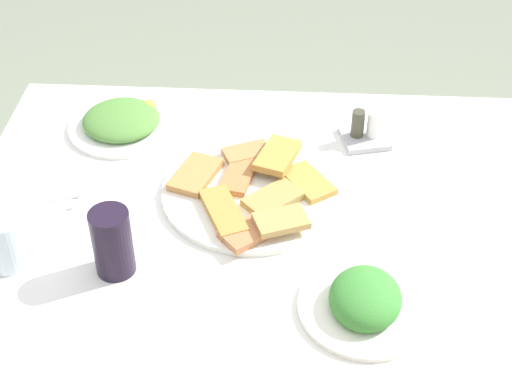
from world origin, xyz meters
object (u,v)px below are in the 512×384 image
Objects in this scene: soda_can at (112,242)px; condiment_caddy at (365,132)px; paper_napkin at (30,211)px; spoon at (27,216)px; salad_plate_rice at (365,301)px; fork at (33,203)px; pide_platter at (252,190)px; drinking_glass at (4,241)px; dining_table at (258,249)px; salad_plate_greens at (122,122)px.

soda_can reaches higher than condiment_caddy.
spoon reaches higher than paper_napkin.
spoon is (0.59, -0.19, -0.01)m from salad_plate_rice.
pide_platter is at bearing 165.68° from fork.
drinking_glass is at bearing 68.46° from spoon.
fork reaches higher than paper_napkin.
dining_table is at bearing -145.07° from soda_can.
salad_plate_greens is 1.82× the size of soda_can.
fork is 0.04m from spoon.
pide_platter is 0.30m from soda_can.
spoon is (0.00, 0.02, 0.00)m from paper_napkin.
drinking_glass is (0.18, -0.01, -0.01)m from soda_can.
condiment_caddy is at bearing -137.57° from soda_can.
salad_plate_rice is 0.63m from fork.
drinking_glass reaches higher than dining_table.
pide_platter is at bearing 144.34° from salad_plate_greens.
salad_plate_greens is 1.89× the size of paper_napkin.
soda_can is 0.23m from spoon.
salad_plate_greens is 2.05× the size of condiment_caddy.
condiment_caddy is (-0.22, -0.19, 0.01)m from pide_platter.
spoon is at bearing -88.19° from drinking_glass.
salad_plate_rice reaches higher than dining_table.
dining_table is at bearing 140.07° from salad_plate_greens.
fork is at bearing -113.35° from spoon.
drinking_glass is (0.41, 0.15, 0.14)m from dining_table.
drinking_glass is at bearing 20.57° from dining_table.
fork is at bearing -39.70° from soda_can.
paper_napkin reaches higher than dining_table.
salad_plate_rice reaches higher than spoon.
soda_can is at bearing 178.33° from drinking_glass.
drinking_glass reaches higher than condiment_caddy.
salad_plate_greens is at bearing -35.66° from pide_platter.
dining_table is 11.32× the size of drinking_glass.
dining_table is 0.43m from paper_napkin.
soda_can is at bearing 143.74° from paper_napkin.
soda_can is 0.18m from drinking_glass.
paper_napkin is at bearing -113.35° from spoon.
condiment_caddy is at bearing -92.93° from salad_plate_rice.
salad_plate_greens is 0.50m from condiment_caddy.
spoon is at bearing 90.00° from paper_napkin.
paper_napkin is 0.69× the size of fork.
salad_plate_rice is 1.80× the size of paper_napkin.
salad_plate_greens is at bearing -1.66° from condiment_caddy.
salad_plate_rice is at bearing 138.01° from fork.
soda_can is 1.04× the size of paper_napkin.
condiment_caddy is at bearing -130.83° from dining_table.
salad_plate_greens is 0.31m from spoon.
drinking_glass is (0.59, -0.07, 0.03)m from salad_plate_rice.
fork is (0.12, 0.25, -0.01)m from salad_plate_greens.
salad_plate_greens reaches higher than fork.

